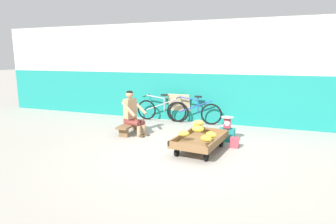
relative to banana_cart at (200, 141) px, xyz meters
name	(u,v)px	position (x,y,z in m)	size (l,w,h in m)	color
ground_plane	(185,157)	(-0.20, -0.47, -0.24)	(80.00, 80.00, 0.00)	#A39E93
back_wall	(219,73)	(-0.20, 2.90, 1.29)	(16.00, 0.30, 3.06)	#19847A
banana_cart	(200,141)	(0.00, 0.00, 0.00)	(0.99, 1.52, 0.36)	brown
banana_pile	(199,130)	(-0.02, -0.02, 0.23)	(0.83, 1.25, 0.26)	yellow
low_bench	(130,126)	(-2.11, 0.80, -0.04)	(0.33, 1.11, 0.27)	brown
vendor_seated	(132,113)	(-2.02, 0.78, 0.33)	(0.73, 0.60, 1.14)	tan
plastic_crate	(227,135)	(0.41, 0.99, -0.09)	(0.36, 0.28, 0.30)	#19847F
weighing_scale	(227,123)	(0.41, 0.99, 0.21)	(0.30, 0.30, 0.29)	#28282D
bicycle_near_left	(161,110)	(-1.92, 2.52, 0.11)	(1.66, 0.48, 0.86)	black
bicycle_far_left	(195,112)	(-0.82, 2.52, 0.11)	(1.66, 0.48, 0.86)	black
sign_board	(180,107)	(-1.37, 2.73, 0.19)	(0.70, 0.28, 0.87)	#C6B289
shopping_bag	(234,143)	(0.66, 0.51, -0.12)	(0.18, 0.12, 0.24)	#D13D4C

